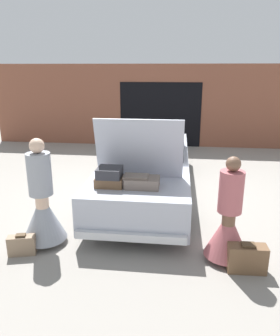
% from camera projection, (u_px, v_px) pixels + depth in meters
% --- Properties ---
extents(ground_plane, '(40.00, 40.00, 0.00)m').
position_uv_depth(ground_plane, '(147.00, 191.00, 7.42)').
color(ground_plane, gray).
extents(garage_wall_back, '(12.00, 0.14, 2.80)m').
position_uv_depth(garage_wall_back, '(160.00, 106.00, 11.36)').
color(garage_wall_back, brown).
rests_on(garage_wall_back, ground_plane).
extents(car, '(1.80, 5.26, 1.89)m').
position_uv_depth(car, '(147.00, 167.00, 7.24)').
color(car, '#B2B7C6').
rests_on(car, ground_plane).
extents(person_left, '(0.69, 0.69, 1.70)m').
position_uv_depth(person_left, '(43.00, 208.00, 5.07)').
color(person_left, beige).
rests_on(person_left, ground_plane).
extents(person_right, '(0.64, 0.64, 1.55)m').
position_uv_depth(person_right, '(228.00, 225.00, 4.63)').
color(person_right, brown).
rests_on(person_right, ground_plane).
extents(suitcase_beside_left_person, '(0.42, 0.25, 0.33)m').
position_uv_depth(suitcase_beside_left_person, '(22.00, 245.00, 4.87)').
color(suitcase_beside_left_person, '#8C7259').
rests_on(suitcase_beside_left_person, ground_plane).
extents(suitcase_beside_right_person, '(0.53, 0.24, 0.42)m').
position_uv_depth(suitcase_beside_right_person, '(247.00, 258.00, 4.45)').
color(suitcase_beside_right_person, brown).
rests_on(suitcase_beside_right_person, ground_plane).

